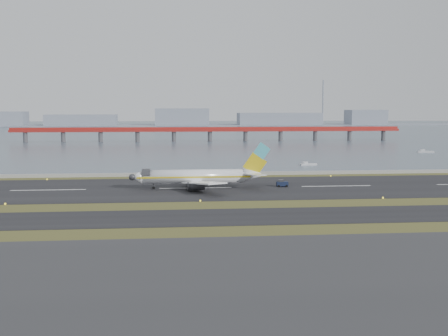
# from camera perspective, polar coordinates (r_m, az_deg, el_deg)

# --- Properties ---
(ground) EXTENTS (1000.00, 1000.00, 0.00)m
(ground) POSITION_cam_1_polar(r_m,az_deg,el_deg) (126.46, -2.23, -4.00)
(ground) COLOR #3A4D1B
(ground) RESTS_ON ground
(apron_strip) EXTENTS (1000.00, 50.00, 0.10)m
(apron_strip) POSITION_cam_1_polar(r_m,az_deg,el_deg) (73.09, 0.37, -11.50)
(apron_strip) COLOR #303133
(apron_strip) RESTS_ON ground
(taxiway_strip) EXTENTS (1000.00, 18.00, 0.10)m
(taxiway_strip) POSITION_cam_1_polar(r_m,az_deg,el_deg) (114.68, -1.88, -5.02)
(taxiway_strip) COLOR black
(taxiway_strip) RESTS_ON ground
(runway_strip) EXTENTS (1000.00, 45.00, 0.10)m
(runway_strip) POSITION_cam_1_polar(r_m,az_deg,el_deg) (156.04, -2.88, -2.06)
(runway_strip) COLOR black
(runway_strip) RESTS_ON ground
(seawall) EXTENTS (1000.00, 2.50, 1.00)m
(seawall) POSITION_cam_1_polar(r_m,az_deg,el_deg) (185.70, -3.33, -0.61)
(seawall) COLOR gray
(seawall) RESTS_ON ground
(bay_water) EXTENTS (1400.00, 800.00, 1.30)m
(bay_water) POSITION_cam_1_polar(r_m,az_deg,el_deg) (584.76, -4.91, 3.89)
(bay_water) COLOR #445161
(bay_water) RESTS_ON ground
(red_pier) EXTENTS (260.00, 5.00, 10.20)m
(red_pier) POSITION_cam_1_polar(r_m,az_deg,el_deg) (375.58, -1.45, 3.82)
(red_pier) COLOR maroon
(red_pier) RESTS_ON ground
(far_shoreline) EXTENTS (1400.00, 80.00, 60.50)m
(far_shoreline) POSITION_cam_1_polar(r_m,az_deg,el_deg) (744.76, -4.02, 4.83)
(far_shoreline) COLOR gray
(far_shoreline) RESTS_ON ground
(airliner) EXTENTS (38.52, 32.89, 12.80)m
(airliner) POSITION_cam_1_polar(r_m,az_deg,el_deg) (154.50, -2.53, -0.86)
(airliner) COLOR white
(airliner) RESTS_ON ground
(pushback_tug) EXTENTS (3.29, 2.03, 2.06)m
(pushback_tug) POSITION_cam_1_polar(r_m,az_deg,el_deg) (159.25, 5.92, -1.57)
(pushback_tug) COLOR #141D37
(pushback_tug) RESTS_ON ground
(workboat_near) EXTENTS (6.47, 2.49, 1.54)m
(workboat_near) POSITION_cam_1_polar(r_m,az_deg,el_deg) (220.34, 8.52, 0.38)
(workboat_near) COLOR silver
(workboat_near) RESTS_ON ground
(workboat_far) EXTENTS (7.96, 4.06, 1.85)m
(workboat_far) POSITION_cam_1_polar(r_m,az_deg,el_deg) (297.23, 19.77, 1.57)
(workboat_far) COLOR silver
(workboat_far) RESTS_ON ground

